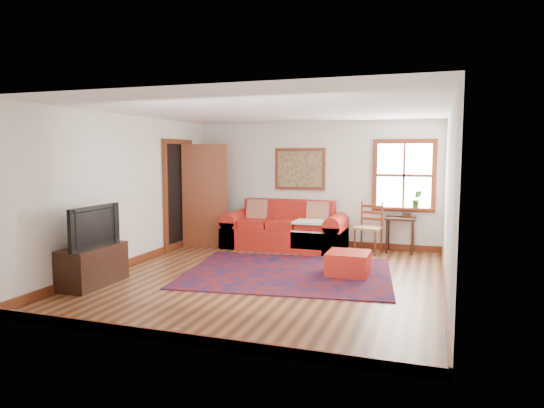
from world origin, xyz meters
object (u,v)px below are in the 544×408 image
(media_cabinet, at_px, (93,266))
(side_table, at_px, (400,224))
(red_ottoman, at_px, (348,264))
(red_leather_sofa, at_px, (285,232))
(ladder_back_chair, at_px, (369,225))

(media_cabinet, bearing_deg, side_table, 43.16)
(red_ottoman, xyz_separation_m, media_cabinet, (-3.34, -1.72, 0.10))
(red_leather_sofa, xyz_separation_m, red_ottoman, (1.56, -1.79, -0.13))
(side_table, relative_size, ladder_back_chair, 0.69)
(side_table, height_order, media_cabinet, side_table)
(red_leather_sofa, height_order, ladder_back_chair, ladder_back_chair)
(red_ottoman, distance_m, side_table, 2.14)
(red_leather_sofa, xyz_separation_m, side_table, (2.19, 0.22, 0.24))
(side_table, height_order, ladder_back_chair, ladder_back_chair)
(ladder_back_chair, bearing_deg, red_leather_sofa, -179.30)
(side_table, distance_m, media_cabinet, 5.46)
(red_leather_sofa, distance_m, ladder_back_chair, 1.66)
(side_table, distance_m, ladder_back_chair, 0.58)
(red_leather_sofa, relative_size, media_cabinet, 2.32)
(ladder_back_chair, distance_m, media_cabinet, 4.93)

